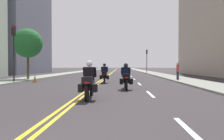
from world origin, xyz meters
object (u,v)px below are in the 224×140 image
at_px(motorcycle_3, 126,73).
at_px(traffic_light_far, 147,57).
at_px(motorcycle_1, 126,78).
at_px(traffic_light_near, 14,43).
at_px(pedestrian_0, 178,71).
at_px(traffic_cone_1, 35,78).
at_px(motorcycle_0, 89,83).
at_px(motorcycle_2, 104,75).
at_px(street_tree_0, 28,43).

xyz_separation_m(motorcycle_3, traffic_light_far, (4.62, 20.33, 2.50)).
bearing_deg(motorcycle_1, traffic_light_near, 153.14).
bearing_deg(pedestrian_0, traffic_light_near, -55.30).
relative_size(traffic_cone_1, traffic_light_near, 0.14).
relative_size(motorcycle_1, motorcycle_3, 1.07).
bearing_deg(motorcycle_0, pedestrian_0, 57.94).
bearing_deg(motorcycle_2, traffic_cone_1, 171.65).
height_order(motorcycle_0, traffic_light_far, traffic_light_far).
bearing_deg(motorcycle_3, traffic_light_near, -153.44).
bearing_deg(motorcycle_3, street_tree_0, -175.73).
xyz_separation_m(traffic_cone_1, pedestrian_0, (12.85, 2.43, 0.58)).
height_order(motorcycle_1, traffic_light_far, traffic_light_far).
height_order(motorcycle_0, traffic_cone_1, motorcycle_0).
height_order(motorcycle_3, pedestrian_0, pedestrian_0).
xyz_separation_m(motorcycle_3, traffic_light_near, (-9.30, -4.04, 2.59)).
xyz_separation_m(motorcycle_2, street_tree_0, (-7.98, 3.54, 3.01)).
bearing_deg(traffic_light_near, motorcycle_1, -25.83).
height_order(motorcycle_0, motorcycle_2, motorcycle_2).
bearing_deg(traffic_light_near, motorcycle_0, -47.73).
height_order(motorcycle_3, traffic_light_far, traffic_light_far).
relative_size(pedestrian_0, street_tree_0, 0.34).
bearing_deg(motorcycle_0, traffic_light_near, 130.73).
height_order(motorcycle_2, traffic_light_near, traffic_light_near).
height_order(motorcycle_0, motorcycle_3, motorcycle_0).
height_order(traffic_cone_1, traffic_light_near, traffic_light_near).
distance_m(motorcycle_0, pedestrian_0, 13.38).
distance_m(motorcycle_1, street_tree_0, 13.03).
height_order(traffic_light_far, street_tree_0, street_tree_0).
distance_m(traffic_light_near, pedestrian_0, 14.82).
bearing_deg(motorcycle_0, motorcycle_1, 64.96).
relative_size(motorcycle_3, pedestrian_0, 1.20).
distance_m(motorcycle_2, street_tree_0, 9.23).
xyz_separation_m(motorcycle_3, pedestrian_0, (4.95, -0.72, 0.24)).
height_order(traffic_cone_1, traffic_light_far, traffic_light_far).
height_order(motorcycle_3, street_tree_0, street_tree_0).
bearing_deg(traffic_light_far, motorcycle_2, -105.04).
relative_size(motorcycle_1, traffic_light_far, 0.49).
bearing_deg(pedestrian_0, traffic_light_far, -157.55).
height_order(motorcycle_3, traffic_light_near, traffic_light_near).
bearing_deg(traffic_cone_1, pedestrian_0, 10.71).
distance_m(motorcycle_0, street_tree_0, 14.75).
bearing_deg(motorcycle_3, motorcycle_1, -88.27).
bearing_deg(traffic_cone_1, traffic_light_far, 61.90).
bearing_deg(motorcycle_2, motorcycle_1, -73.50).
bearing_deg(motorcycle_3, traffic_cone_1, -155.22).
bearing_deg(traffic_light_far, pedestrian_0, -89.13).
height_order(traffic_cone_1, pedestrian_0, pedestrian_0).
height_order(motorcycle_0, pedestrian_0, pedestrian_0).
relative_size(traffic_light_far, pedestrian_0, 2.61).
relative_size(traffic_light_near, street_tree_0, 0.91).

